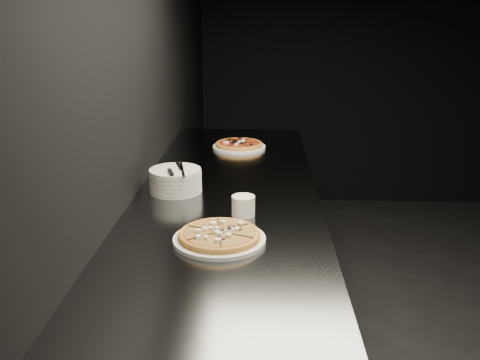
{
  "coord_description": "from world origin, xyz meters",
  "views": [
    {
      "loc": [
        -1.99,
        -2.08,
        1.63
      ],
      "look_at": [
        -2.08,
        0.04,
        0.96
      ],
      "focal_mm": 40.0,
      "sensor_mm": 36.0,
      "label": 1
    }
  ],
  "objects_px": {
    "pizza_tomato": "(239,145)",
    "cutlery": "(177,170)",
    "pizza_mushroom": "(219,236)",
    "ramekin": "(243,205)",
    "plate_stack": "(176,180)",
    "counter": "(228,291)"
  },
  "relations": [
    {
      "from": "counter",
      "to": "ramekin",
      "type": "distance_m",
      "value": 0.57
    },
    {
      "from": "counter",
      "to": "pizza_mushroom",
      "type": "relative_size",
      "value": 7.0
    },
    {
      "from": "ramekin",
      "to": "plate_stack",
      "type": "bearing_deg",
      "value": 137.74
    },
    {
      "from": "pizza_tomato",
      "to": "cutlery",
      "type": "height_order",
      "value": "cutlery"
    },
    {
      "from": "counter",
      "to": "ramekin",
      "type": "relative_size",
      "value": 28.97
    },
    {
      "from": "pizza_tomato",
      "to": "plate_stack",
      "type": "distance_m",
      "value": 0.77
    },
    {
      "from": "pizza_mushroom",
      "to": "pizza_tomato",
      "type": "bearing_deg",
      "value": 89.48
    },
    {
      "from": "plate_stack",
      "to": "ramekin",
      "type": "height_order",
      "value": "plate_stack"
    },
    {
      "from": "pizza_tomato",
      "to": "plate_stack",
      "type": "relative_size",
      "value": 1.35
    },
    {
      "from": "plate_stack",
      "to": "ramekin",
      "type": "bearing_deg",
      "value": -42.26
    },
    {
      "from": "ramekin",
      "to": "pizza_tomato",
      "type": "bearing_deg",
      "value": 93.31
    },
    {
      "from": "pizza_mushroom",
      "to": "ramekin",
      "type": "height_order",
      "value": "ramekin"
    },
    {
      "from": "pizza_mushroom",
      "to": "plate_stack",
      "type": "xyz_separation_m",
      "value": [
        -0.22,
        0.5,
        0.03
      ]
    },
    {
      "from": "pizza_tomato",
      "to": "ramekin",
      "type": "height_order",
      "value": "ramekin"
    },
    {
      "from": "pizza_tomato",
      "to": "ramekin",
      "type": "xyz_separation_m",
      "value": [
        0.06,
        -1.0,
        0.02
      ]
    },
    {
      "from": "pizza_tomato",
      "to": "counter",
      "type": "bearing_deg",
      "value": -91.31
    },
    {
      "from": "counter",
      "to": "pizza_tomato",
      "type": "xyz_separation_m",
      "value": [
        0.02,
        0.73,
        0.48
      ]
    },
    {
      "from": "cutlery",
      "to": "pizza_tomato",
      "type": "bearing_deg",
      "value": 55.99
    },
    {
      "from": "pizza_tomato",
      "to": "plate_stack",
      "type": "height_order",
      "value": "plate_stack"
    },
    {
      "from": "counter",
      "to": "cutlery",
      "type": "xyz_separation_m",
      "value": [
        -0.2,
        -0.02,
        0.56
      ]
    },
    {
      "from": "plate_stack",
      "to": "counter",
      "type": "bearing_deg",
      "value": 0.27
    },
    {
      "from": "cutlery",
      "to": "ramekin",
      "type": "xyz_separation_m",
      "value": [
        0.28,
        -0.25,
        -0.06
      ]
    }
  ]
}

